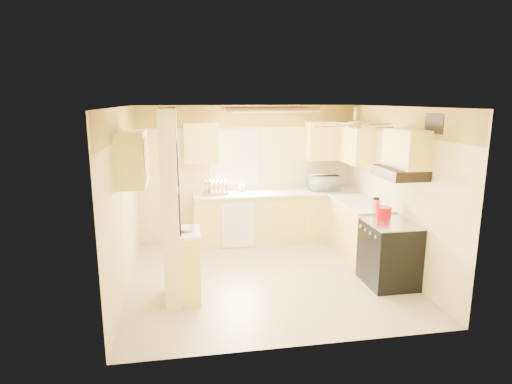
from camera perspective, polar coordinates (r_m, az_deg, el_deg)
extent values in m
plane|color=tan|center=(6.55, 1.39, -11.13)|extent=(4.00, 4.00, 0.00)
plane|color=white|center=(6.02, 1.51, 11.29)|extent=(4.00, 4.00, 0.00)
plane|color=#EFDA92|center=(8.01, -1.19, 2.52)|extent=(4.00, 0.00, 4.00)
plane|color=#EFDA92|center=(4.38, 6.28, -5.75)|extent=(4.00, 0.00, 4.00)
plane|color=#EFDA92|center=(6.11, -17.28, -1.08)|extent=(0.00, 3.80, 3.80)
plane|color=#EFDA92|center=(6.84, 18.13, 0.23)|extent=(0.00, 3.80, 3.80)
cube|color=yellow|center=(7.88, -1.20, 10.05)|extent=(4.00, 0.02, 0.40)
cube|color=#EFDA92|center=(5.52, -11.30, -2.14)|extent=(0.20, 0.70, 2.50)
cube|color=#F4D960|center=(5.77, -8.75, -9.79)|extent=(0.25, 0.55, 0.90)
cube|color=white|center=(5.61, -8.91, -5.33)|extent=(0.28, 0.58, 0.04)
cube|color=#F4D960|center=(7.98, 2.71, -3.41)|extent=(3.00, 0.60, 0.90)
cube|color=#F4D960|center=(7.43, 13.52, -4.94)|extent=(0.60, 1.40, 0.90)
cube|color=white|center=(7.86, 2.76, -0.12)|extent=(3.04, 0.64, 0.04)
cube|color=white|center=(7.30, 13.63, -1.42)|extent=(0.64, 1.44, 0.04)
cube|color=white|center=(7.57, -2.35, -4.44)|extent=(0.58, 0.02, 0.80)
cube|color=white|center=(7.91, -2.98, 4.59)|extent=(0.92, 0.02, 1.02)
cube|color=white|center=(7.92, -2.98, 4.60)|extent=(0.80, 0.02, 0.90)
cube|color=#F4D960|center=(7.67, -7.34, 6.52)|extent=(0.60, 0.35, 0.70)
cube|color=#F4D960|center=(8.13, 9.92, 6.76)|extent=(0.90, 0.35, 0.70)
cube|color=#F4D960|center=(7.79, 13.00, 6.40)|extent=(0.35, 1.00, 0.70)
cube|color=#F4D960|center=(5.74, -16.24, 4.25)|extent=(0.35, 0.75, 0.70)
cube|color=#F4D960|center=(6.17, 19.47, 5.50)|extent=(0.35, 0.76, 0.52)
cube|color=black|center=(6.43, 17.30, -7.87)|extent=(0.65, 0.76, 0.90)
cube|color=silver|center=(6.29, 17.57, -3.97)|extent=(0.66, 0.77, 0.02)
cylinder|color=silver|center=(5.97, 15.76, -5.79)|extent=(0.03, 0.05, 0.05)
cylinder|color=silver|center=(6.11, 15.08, -5.32)|extent=(0.03, 0.05, 0.05)
cylinder|color=silver|center=(6.25, 14.47, -4.90)|extent=(0.03, 0.05, 0.05)
cylinder|color=silver|center=(6.40, 13.85, -4.46)|extent=(0.03, 0.05, 0.05)
cube|color=black|center=(6.17, 18.57, 2.47)|extent=(0.50, 0.76, 0.14)
cube|color=black|center=(5.41, -10.40, 4.07)|extent=(0.02, 0.42, 0.57)
cube|color=white|center=(5.41, -10.34, 4.07)|extent=(0.01, 0.37, 0.52)
cube|color=black|center=(5.53, -10.14, -2.60)|extent=(0.02, 0.42, 0.57)
cube|color=yellow|center=(5.53, -10.08, -2.60)|extent=(0.01, 0.37, 0.52)
cube|color=brown|center=(6.53, 1.51, 11.01)|extent=(1.35, 0.95, 0.06)
cube|color=white|center=(6.53, 1.51, 10.79)|extent=(1.15, 0.75, 0.02)
cylinder|color=gold|center=(5.64, 13.11, 10.11)|extent=(0.04, 0.04, 0.16)
cylinder|color=gold|center=(5.65, 13.04, 8.69)|extent=(0.18, 0.18, 0.08)
cube|color=brown|center=(5.87, 15.37, 8.69)|extent=(0.55, 0.28, 0.01)
cube|color=brown|center=(5.89, 10.91, 8.91)|extent=(0.28, 0.55, 0.01)
cube|color=brown|center=(5.44, 10.53, 8.67)|extent=(0.55, 0.28, 0.01)
cube|color=brown|center=(5.42, 15.35, 8.43)|extent=(0.28, 0.55, 0.01)
cube|color=black|center=(5.92, 22.69, 8.41)|extent=(0.02, 0.40, 0.25)
imported|color=white|center=(8.07, 9.07, 1.26)|extent=(0.55, 0.38, 0.29)
imported|color=white|center=(5.60, -9.22, -4.88)|extent=(0.27, 0.27, 0.05)
cylinder|color=#C1070E|center=(6.50, 16.62, -2.66)|extent=(0.22, 0.22, 0.14)
cylinder|color=#C1070E|center=(6.48, 16.66, -1.98)|extent=(0.24, 0.24, 0.02)
cylinder|color=silver|center=(6.71, 15.69, -1.71)|extent=(0.14, 0.14, 0.19)
cylinder|color=black|center=(6.69, 15.75, -0.79)|extent=(0.10, 0.10, 0.03)
cube|color=tan|center=(7.72, -5.37, -0.07)|extent=(0.46, 0.36, 0.04)
cube|color=tan|center=(7.69, -6.72, 0.61)|extent=(0.02, 0.29, 0.25)
cube|color=tan|center=(7.69, -6.18, 0.63)|extent=(0.02, 0.29, 0.25)
cube|color=tan|center=(7.69, -5.64, 0.65)|extent=(0.02, 0.29, 0.25)
cube|color=tan|center=(7.70, -5.10, 0.67)|extent=(0.02, 0.29, 0.25)
cube|color=tan|center=(7.71, -4.56, 0.69)|extent=(0.02, 0.29, 0.25)
cube|color=tan|center=(7.71, -4.02, 0.71)|extent=(0.02, 0.29, 0.25)
cylinder|color=white|center=(7.69, -6.18, 0.63)|extent=(0.02, 0.25, 0.25)
cylinder|color=white|center=(7.70, -5.10, 0.67)|extent=(0.02, 0.25, 0.25)
cylinder|color=white|center=(7.84, -1.91, 0.48)|extent=(0.10, 0.10, 0.13)
cylinder|color=tan|center=(7.83, -1.78, 0.75)|extent=(0.01, 0.01, 0.20)
cylinder|color=tan|center=(7.85, -1.93, 0.77)|extent=(0.01, 0.01, 0.20)
cylinder|color=tan|center=(7.83, -2.04, 0.74)|extent=(0.01, 0.01, 0.20)
cylinder|color=tan|center=(7.81, -1.88, 0.72)|extent=(0.01, 0.01, 0.20)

